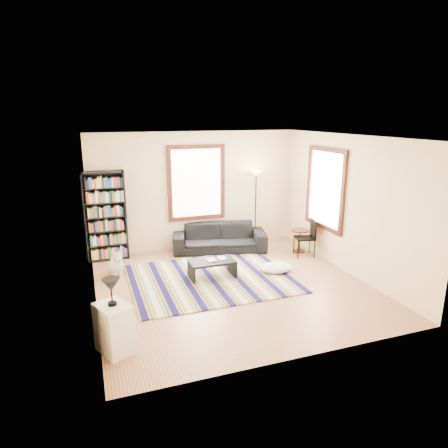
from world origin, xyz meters
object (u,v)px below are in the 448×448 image
object	(u,v)px
floor_lamp	(256,209)
coffee_table	(212,269)
folding_chair	(304,238)
white_cabinet	(114,328)
bookshelf	(105,216)
sofa	(219,237)
dog	(115,262)
side_table	(300,241)
floor_cushion	(276,267)

from	to	relation	value
floor_lamp	coffee_table	bearing A→B (deg)	-135.44
folding_chair	white_cabinet	world-z (taller)	folding_chair
bookshelf	folding_chair	xyz separation A→B (m)	(4.29, -1.29, -0.57)
sofa	white_cabinet	xyz separation A→B (m)	(-2.73, -3.55, 0.03)
bookshelf	coffee_table	size ratio (longest dim) A/B	2.22
white_cabinet	dog	size ratio (longest dim) A/B	1.34
folding_chair	dog	distance (m)	4.24
sofa	bookshelf	world-z (taller)	bookshelf
side_table	dog	distance (m)	4.27
side_table	folding_chair	distance (m)	0.34
bookshelf	dog	xyz separation A→B (m)	(0.07, -0.99, -0.74)
floor_lamp	folding_chair	distance (m)	1.44
coffee_table	floor_lamp	size ratio (longest dim) A/B	0.48
white_cabinet	sofa	bearing A→B (deg)	27.49
sofa	side_table	size ratio (longest dim) A/B	4.08
sofa	floor_lamp	bearing A→B (deg)	19.84
coffee_table	floor_lamp	distance (m)	2.44
sofa	dog	distance (m)	2.61
bookshelf	folding_chair	distance (m)	4.52
coffee_table	folding_chair	bearing A→B (deg)	11.88
sofa	white_cabinet	world-z (taller)	white_cabinet
sofa	coffee_table	distance (m)	1.68
floor_lamp	dog	distance (m)	3.64
side_table	white_cabinet	size ratio (longest dim) A/B	0.77
side_table	floor_cushion	bearing A→B (deg)	-138.62
sofa	floor_cushion	size ratio (longest dim) A/B	3.12
coffee_table	dog	distance (m)	2.00
sofa	bookshelf	bearing A→B (deg)	-172.02
floor_lamp	white_cabinet	size ratio (longest dim) A/B	2.66
floor_cushion	side_table	world-z (taller)	side_table
white_cabinet	side_table	bearing A→B (deg)	7.15
bookshelf	side_table	distance (m)	4.51
side_table	folding_chair	world-z (taller)	folding_chair
bookshelf	folding_chair	bearing A→B (deg)	-16.78
floor_lamp	sofa	bearing A→B (deg)	-174.14
bookshelf	dog	bearing A→B (deg)	-86.15
sofa	dog	world-z (taller)	sofa
folding_chair	sofa	bearing A→B (deg)	162.64
floor_lamp	folding_chair	world-z (taller)	floor_lamp
bookshelf	white_cabinet	bearing A→B (deg)	-92.40
bookshelf	floor_cushion	xyz separation A→B (m)	(3.26, -1.95, -0.91)
side_table	floor_lamp	bearing A→B (deg)	133.82
folding_chair	floor_lamp	bearing A→B (deg)	136.96
side_table	white_cabinet	xyz separation A→B (m)	(-4.50, -2.82, 0.08)
side_table	white_cabinet	bearing A→B (deg)	-147.91
floor_cushion	dog	xyz separation A→B (m)	(-3.19, 0.96, 0.17)
floor_cushion	floor_lamp	world-z (taller)	floor_lamp
sofa	side_table	bearing A→B (deg)	-8.41
sofa	dog	xyz separation A→B (m)	(-2.50, -0.72, -0.06)
floor_cushion	folding_chair	bearing A→B (deg)	32.51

